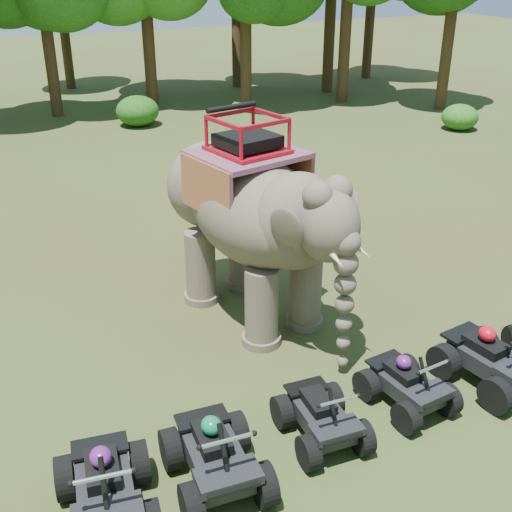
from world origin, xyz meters
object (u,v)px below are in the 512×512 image
object	(u,v)px
elephant	(251,219)
atv_1	(215,448)
atv_3	(408,378)
atv_0	(104,481)
atv_4	(492,352)
atv_2	(322,409)

from	to	relation	value
elephant	atv_1	xyz separation A→B (m)	(-2.68, -4.33, -1.55)
atv_3	atv_1	bearing A→B (deg)	178.58
atv_0	elephant	bearing A→B (deg)	53.79
atv_1	atv_4	world-z (taller)	atv_4
elephant	atv_2	size ratio (longest dim) A/B	3.32
atv_1	atv_4	bearing A→B (deg)	5.75
elephant	atv_0	size ratio (longest dim) A/B	2.86
atv_0	atv_4	bearing A→B (deg)	9.13
atv_2	atv_3	bearing A→B (deg)	6.75
atv_3	atv_4	bearing A→B (deg)	-9.36
atv_0	atv_4	world-z (taller)	atv_4
atv_0	atv_1	world-z (taller)	atv_0
atv_2	atv_4	bearing A→B (deg)	3.43
atv_3	elephant	bearing A→B (deg)	99.52
atv_0	atv_2	xyz separation A→B (m)	(3.57, 0.08, -0.09)
elephant	atv_3	xyz separation A→B (m)	(1.04, -4.12, -1.65)
atv_0	atv_3	distance (m)	5.36
atv_2	atv_4	world-z (taller)	atv_4
atv_0	atv_4	distance (m)	7.15
atv_2	atv_1	bearing A→B (deg)	-170.75
elephant	atv_1	size ratio (longest dim) A/B	2.89
atv_2	atv_4	size ratio (longest dim) A/B	0.86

